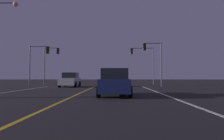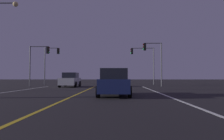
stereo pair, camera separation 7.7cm
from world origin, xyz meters
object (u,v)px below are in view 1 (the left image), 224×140
Objects in this scene: traffic_light_near_right at (153,54)px; traffic_light_far_left at (51,58)px; traffic_light_near_left at (39,56)px; traffic_light_far_right at (142,57)px; car_lead_same_lane at (115,83)px; car_oncoming at (70,80)px.

traffic_light_near_right is 15.47m from traffic_light_far_left.
traffic_light_near_left is 0.91× the size of traffic_light_far_right.
traffic_light_near_left is 0.90× the size of traffic_light_far_left.
car_lead_same_lane is at bearing 77.63° from traffic_light_far_right.
traffic_light_near_right is at bearing -20.82° from traffic_light_far_left.
traffic_light_near_right is at bearing -19.65° from car_lead_same_lane.
traffic_light_far_right is at bearing 126.28° from car_oncoming.
traffic_light_far_right is 0.99× the size of traffic_light_far_left.
traffic_light_near_right is (4.68, 13.10, 3.20)m from car_lead_same_lane.
traffic_light_far_left is at bearing 27.74° from car_lead_same_lane.
traffic_light_near_right is 14.30m from traffic_light_near_left.
traffic_light_far_right is (-0.60, 5.50, 0.15)m from traffic_light_near_right.
car_lead_same_lane is 0.77× the size of traffic_light_far_right.
car_oncoming and car_lead_same_lane have the same top height.
traffic_light_near_left is at bearing 0.00° from traffic_light_near_right.
car_oncoming is 8.86m from traffic_light_far_left.
traffic_light_far_left is (-13.86, 0.00, -0.03)m from traffic_light_far_right.
car_oncoming is 0.79× the size of traffic_light_near_right.
traffic_light_far_left is (-0.16, 5.50, 0.37)m from traffic_light_near_left.
traffic_light_far_left is at bearing 91.71° from traffic_light_near_left.
car_lead_same_lane is at bearing -62.26° from traffic_light_far_left.
traffic_light_near_left is (-9.62, 13.10, 2.95)m from car_lead_same_lane.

